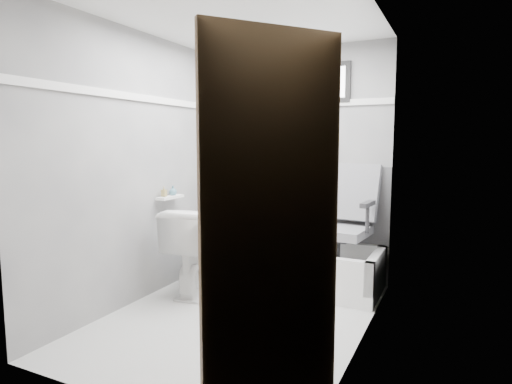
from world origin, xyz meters
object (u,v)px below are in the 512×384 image
Objects in this scene: office_chair at (338,222)px; soap_bottle_b at (173,190)px; door at (298,243)px; soap_bottle_a at (164,191)px; toilet at (200,250)px; bathtub at (302,266)px.

office_chair reaches higher than soap_bottle_b.
door reaches higher than soap_bottle_b.
toilet is at bearing 19.40° from soap_bottle_a.
bathtub is at bearing 28.80° from soap_bottle_a.
office_chair is 1.63m from soap_bottle_b.
bathtub is 2.46m from door.
soap_bottle_a reaches higher than bathtub.
office_chair is 0.56× the size of door.
soap_bottle_b is at bearing -12.44° from toilet.
toilet is 8.45× the size of soap_bottle_b.
door is (0.75, -2.21, 0.79)m from bathtub.
toilet is at bearing -148.93° from office_chair.
soap_bottle_b reaches higher than toilet.
soap_bottle_a is (-1.17, -0.64, 0.76)m from bathtub.
soap_bottle_a is (-1.51, -0.67, 0.29)m from office_chair.
toilet is at bearing -148.02° from bathtub.
toilet is at bearing -4.87° from soap_bottle_b.
office_chair is at bearing 19.46° from soap_bottle_b.
soap_bottle_b is (-1.92, 1.71, -0.04)m from door.
toilet is 8.65× the size of soap_bottle_a.
soap_bottle_b is at bearing -154.71° from office_chair.
door reaches higher than soap_bottle_a.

